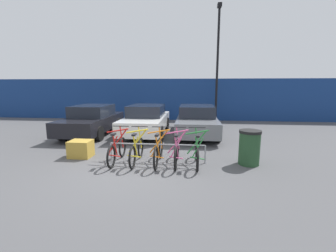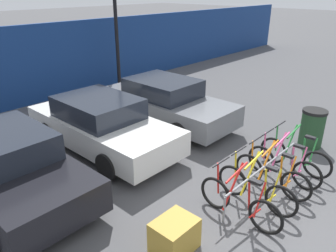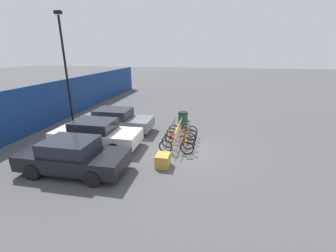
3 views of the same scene
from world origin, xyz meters
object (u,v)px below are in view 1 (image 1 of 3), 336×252
(bicycle_orange, at_px, (158,151))
(cargo_crate, at_px, (81,149))
(bicycle_red, at_px, (117,150))
(trash_bin, at_px, (249,147))
(bicycle_green, at_px, (197,152))
(car_black, at_px, (92,120))
(bicycle_yellow, at_px, (137,151))
(car_white, at_px, (146,120))
(lamp_post, at_px, (218,60))
(bicycle_pink, at_px, (177,152))
(car_grey, at_px, (197,120))
(bike_rack, at_px, (157,147))

(bicycle_orange, xyz_separation_m, cargo_crate, (-2.62, 0.37, -0.10))
(bicycle_red, height_order, trash_bin, bicycle_red)
(bicycle_red, xyz_separation_m, bicycle_green, (2.41, 0.00, 0.00))
(car_black, bearing_deg, bicycle_orange, -45.55)
(bicycle_yellow, bearing_deg, car_white, 98.37)
(bicycle_orange, height_order, car_black, car_black)
(bicycle_red, height_order, lamp_post, lamp_post)
(cargo_crate, bearing_deg, car_white, 69.37)
(bicycle_pink, bearing_deg, bicycle_green, -3.18)
(bicycle_green, height_order, car_black, car_black)
(car_white, relative_size, car_grey, 0.99)
(car_grey, bearing_deg, cargo_crate, -135.21)
(bicycle_red, height_order, bicycle_green, same)
(bicycle_red, xyz_separation_m, bicycle_orange, (1.27, 0.00, 0.00))
(car_white, relative_size, trash_bin, 4.31)
(car_white, height_order, car_grey, same)
(bicycle_green, xyz_separation_m, cargo_crate, (-3.76, 0.37, -0.10))
(bicycle_red, bearing_deg, bicycle_green, 2.55)
(car_white, height_order, trash_bin, car_white)
(car_grey, height_order, lamp_post, lamp_post)
(bike_rack, distance_m, car_white, 4.19)
(bike_rack, relative_size, bicycle_red, 1.73)
(cargo_crate, bearing_deg, bicycle_green, -5.58)
(bicycle_pink, bearing_deg, car_grey, 77.58)
(bike_rack, bearing_deg, trash_bin, 1.06)
(bicycle_red, xyz_separation_m, car_grey, (2.50, 4.19, 0.31))
(bicycle_orange, distance_m, car_white, 4.35)
(bicycle_yellow, bearing_deg, bicycle_pink, 1.22)
(bike_rack, distance_m, bicycle_red, 1.22)
(bicycle_red, xyz_separation_m, car_white, (0.08, 4.18, 0.31))
(lamp_post, distance_m, cargo_crate, 9.86)
(bicycle_red, distance_m, car_white, 4.19)
(bike_rack, relative_size, lamp_post, 0.42)
(bicycle_green, bearing_deg, car_black, 143.01)
(bike_rack, height_order, lamp_post, lamp_post)
(bike_rack, relative_size, bicycle_green, 1.73)
(bicycle_orange, height_order, bicycle_pink, same)
(car_grey, distance_m, trash_bin, 4.25)
(bicycle_pink, relative_size, car_black, 0.40)
(bicycle_red, xyz_separation_m, cargo_crate, (-1.35, 0.37, -0.10))
(cargo_crate, bearing_deg, bicycle_orange, -7.99)
(bike_rack, xyz_separation_m, car_black, (-3.69, 3.67, 0.22))
(bicycle_orange, relative_size, car_white, 0.39)
(bike_rack, height_order, car_white, car_white)
(bicycle_orange, relative_size, bicycle_pink, 1.00)
(car_black, distance_m, lamp_post, 8.17)
(lamp_post, bearing_deg, car_white, -134.28)
(bicycle_yellow, bearing_deg, cargo_crate, 170.58)
(car_black, height_order, car_white, same)
(cargo_crate, bearing_deg, car_grey, 44.79)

